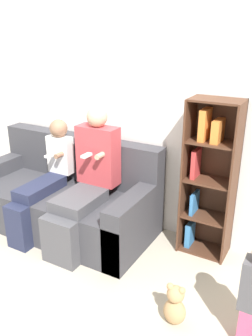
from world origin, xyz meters
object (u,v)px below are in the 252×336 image
object	(u,v)px
child_seated	(43,179)
couch	(65,199)
bookshelf	(209,176)
teddy_bear	(175,306)
adult_seated	(87,178)

from	to	relation	value
child_seated	couch	bearing A→B (deg)	52.04
child_seated	bookshelf	xyz separation A→B (m)	(1.56, 0.48, 0.19)
child_seated	teddy_bear	distance (m)	1.82
couch	bookshelf	distance (m)	1.54
adult_seated	child_seated	xyz separation A→B (m)	(-0.51, -0.05, -0.10)
adult_seated	teddy_bear	size ratio (longest dim) A/B	3.97
adult_seated	bookshelf	bearing A→B (deg)	22.24
couch	adult_seated	xyz separation A→B (m)	(0.38, -0.11, 0.37)
adult_seated	child_seated	world-z (taller)	adult_seated
child_seated	bookshelf	distance (m)	1.64
child_seated	teddy_bear	size ratio (longest dim) A/B	3.39
teddy_bear	bookshelf	bearing A→B (deg)	96.86
couch	bookshelf	world-z (taller)	bookshelf
adult_seated	bookshelf	distance (m)	1.14
adult_seated	teddy_bear	distance (m)	1.42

